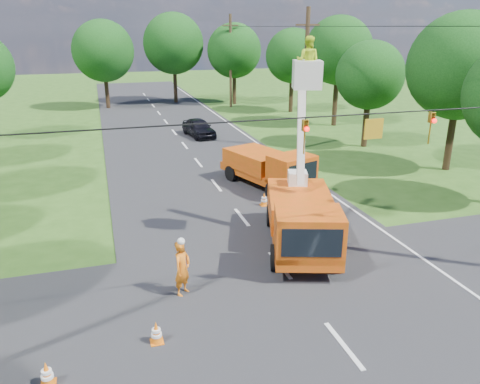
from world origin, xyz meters
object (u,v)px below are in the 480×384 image
object	(u,v)px
tree_far_a	(103,51)
tree_far_b	(173,44)
traffic_cone_5	(47,374)
traffic_cone_8	(317,216)
traffic_cone_3	(264,199)
tree_right_e	(293,56)
traffic_cone_7	(278,165)
pole_right_mid	(305,79)
traffic_cone_2	(311,229)
tree_far_c	(234,51)
bucket_truck	(302,208)
distant_car	(199,128)
tree_right_b	(461,66)
tree_right_d	(339,51)
second_truck	(269,167)
traffic_cone_4	(156,333)
ground_worker	(182,268)
pole_right_far	(231,61)
tree_right_c	(370,75)

from	to	relation	value
tree_far_a	tree_far_b	world-z (taller)	tree_far_b
traffic_cone_5	traffic_cone_8	distance (m)	13.51
traffic_cone_3	tree_right_e	xyz separation A→B (m)	(12.23, 25.78, 5.45)
traffic_cone_7	pole_right_mid	distance (m)	7.96
traffic_cone_2	tree_far_a	bearing A→B (deg)	100.85
traffic_cone_5	tree_far_c	world-z (taller)	tree_far_c
bucket_truck	distant_car	distance (m)	21.70
tree_right_b	tree_far_a	bearing A→B (deg)	122.83
tree_right_d	traffic_cone_2	bearing A→B (deg)	-119.74
distant_car	pole_right_mid	bearing A→B (deg)	-50.05
second_truck	distant_car	world-z (taller)	second_truck
traffic_cone_5	distant_car	bearing A→B (deg)	70.24
traffic_cone_4	traffic_cone_2	bearing A→B (deg)	35.94
second_truck	traffic_cone_7	size ratio (longest dim) A/B	9.12
tree_right_e	tree_right_d	bearing A→B (deg)	-82.87
traffic_cone_2	bucket_truck	bearing A→B (deg)	-136.67
tree_right_b	tree_far_c	bearing A→B (deg)	100.39
bucket_truck	traffic_cone_3	distance (m)	5.15
tree_far_a	distant_car	bearing A→B (deg)	-68.41
traffic_cone_8	tree_far_c	bearing A→B (deg)	79.91
ground_worker	pole_right_mid	world-z (taller)	pole_right_mid
traffic_cone_2	traffic_cone_3	world-z (taller)	same
pole_right_far	tree_far_c	distance (m)	2.43
traffic_cone_5	tree_right_e	distance (m)	42.60
distant_car	tree_far_b	bearing A→B (deg)	77.57
traffic_cone_3	tree_far_a	world-z (taller)	tree_far_a
tree_far_a	second_truck	bearing A→B (deg)	-75.87
tree_right_c	distant_car	bearing A→B (deg)	148.76
traffic_cone_8	tree_far_c	size ratio (longest dim) A/B	0.08
bucket_truck	tree_far_a	bearing A→B (deg)	117.39
tree_right_b	traffic_cone_2	bearing A→B (deg)	-151.44
traffic_cone_5	pole_right_far	distance (m)	44.63
bucket_truck	ground_worker	distance (m)	5.79
traffic_cone_2	traffic_cone_3	size ratio (longest dim) A/B	1.00
bucket_truck	tree_far_c	world-z (taller)	tree_far_c
tree_right_b	tree_far_c	world-z (taller)	tree_right_b
ground_worker	tree_far_a	bearing A→B (deg)	46.14
traffic_cone_2	tree_right_b	world-z (taller)	tree_right_b
traffic_cone_3	tree_right_d	xyz separation A→B (m)	(13.23, 17.78, 6.32)
ground_worker	tree_right_b	world-z (taller)	tree_right_b
traffic_cone_8	tree_right_c	size ratio (longest dim) A/B	0.09
bucket_truck	traffic_cone_4	bearing A→B (deg)	-127.16
tree_far_a	traffic_cone_5	bearing A→B (deg)	-93.88
pole_right_mid	tree_right_c	size ratio (longest dim) A/B	1.28
traffic_cone_2	tree_far_b	xyz separation A→B (m)	(0.73, 39.93, 6.45)
traffic_cone_4	tree_right_c	distance (m)	27.05
tree_right_d	tree_far_b	xyz separation A→B (m)	(-11.80, 18.00, 0.13)
bucket_truck	second_truck	xyz separation A→B (m)	(1.39, 7.70, -0.57)
second_truck	ground_worker	world-z (taller)	second_truck
traffic_cone_2	tree_right_c	xyz separation A→B (m)	(10.93, 13.93, 4.95)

